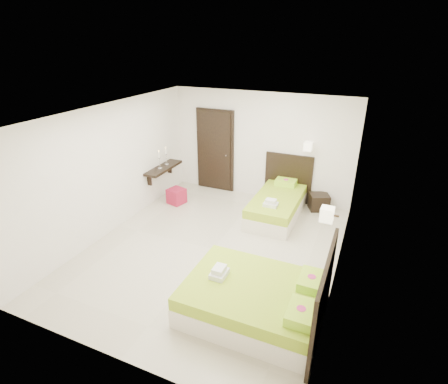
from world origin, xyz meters
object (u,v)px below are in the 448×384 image
at_px(bed_single, 278,203).
at_px(bed_double, 259,299).
at_px(nightstand, 319,202).
at_px(ottoman, 176,196).

bearing_deg(bed_single, bed_double, -79.25).
height_order(bed_double, nightstand, bed_double).
xyz_separation_m(bed_double, ottoman, (-3.04, 2.80, -0.11)).
distance_m(bed_single, nightstand, 1.05).
xyz_separation_m(nightstand, ottoman, (-3.25, -1.04, -0.01)).
relative_size(bed_single, bed_double, 0.98).
height_order(bed_double, ottoman, bed_double).
relative_size(bed_double, nightstand, 4.58).
bearing_deg(ottoman, bed_double, -42.66).
bearing_deg(bed_single, nightstand, 39.43).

